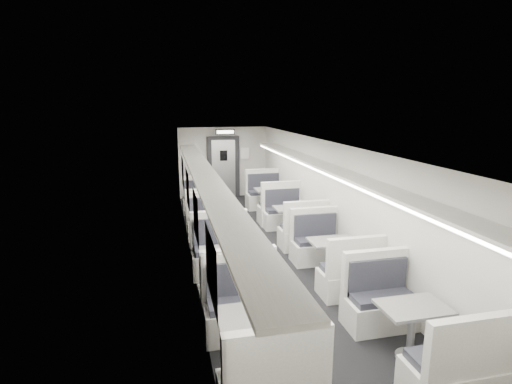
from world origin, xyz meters
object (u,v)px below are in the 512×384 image
booth_left_a (202,207)px  booth_right_d (411,331)px  passenger (206,195)px  vestibule_door (224,167)px  booth_left_c (228,271)px  booth_right_a (271,202)px  booth_right_b (292,222)px  booth_left_d (254,341)px  exit_sign (225,132)px  booth_right_c (332,258)px  booth_left_b (212,232)px

booth_left_a → booth_right_d: (2.00, -6.84, 0.01)m
passenger → vestibule_door: vestibule_door is taller
booth_left_c → booth_right_a: size_ratio=1.00×
booth_right_a → booth_right_b: (0.00, -1.97, -0.02)m
booth_left_a → vestibule_door: bearing=68.9°
booth_left_d → exit_sign: size_ratio=3.51×
booth_left_a → exit_sign: bearing=64.5°
booth_right_a → exit_sign: size_ratio=3.61×
booth_right_b → booth_right_c: 2.36m
booth_left_b → booth_right_c: booth_right_c is taller
vestibule_door → booth_left_b: bearing=-101.6°
booth_left_d → booth_right_b: 5.07m
booth_left_b → booth_right_d: 4.99m
exit_sign → booth_right_b: bearing=-76.2°
booth_left_d → booth_right_d: 2.01m
booth_left_a → booth_right_b: bearing=-44.7°
booth_right_b → booth_right_d: size_ratio=1.02×
booth_left_c → vestibule_door: bearing=82.0°
exit_sign → passenger: bearing=-111.6°
booth_left_c → vestibule_door: 7.24m
booth_right_a → passenger: 1.93m
booth_right_a → booth_right_b: booth_right_a is taller
booth_left_c → booth_right_c: 2.01m
booth_left_a → booth_right_c: (2.00, -4.33, 0.01)m
booth_left_a → vestibule_door: 2.85m
booth_left_d → exit_sign: (1.00, 8.73, 1.89)m
booth_left_b → booth_left_d: (0.00, -4.36, 0.03)m
booth_right_c → booth_left_b: bearing=134.1°
booth_left_d → booth_right_d: (2.00, -0.21, -0.02)m
booth_left_a → booth_left_d: (0.00, -6.63, 0.03)m
booth_right_d → booth_left_a: bearing=106.3°
booth_left_b → booth_right_a: 3.02m
booth_left_a → exit_sign: 3.01m
booth_left_b → booth_left_c: (0.00, -2.29, 0.04)m
booth_left_b → exit_sign: 4.87m
booth_right_a → booth_right_d: 6.84m
booth_left_b → exit_sign: size_ratio=3.27×
booth_right_a → booth_right_c: size_ratio=1.09×
booth_right_a → booth_left_d: bearing=-106.8°
booth_left_a → booth_left_b: (0.00, -2.27, -0.00)m
booth_left_a → passenger: size_ratio=1.39×
booth_left_d → booth_right_d: size_ratio=1.05×
booth_left_a → booth_right_a: (2.00, -0.00, 0.04)m
booth_left_b → exit_sign: exit_sign is taller
booth_left_c → booth_right_c: booth_left_c is taller
exit_sign → booth_right_c: bearing=-81.2°
booth_right_b → booth_right_d: (0.00, -4.86, -0.01)m
booth_left_d → passenger: 6.48m
booth_left_c → passenger: (0.11, 4.40, 0.33)m
booth_left_c → booth_right_b: booth_left_c is taller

